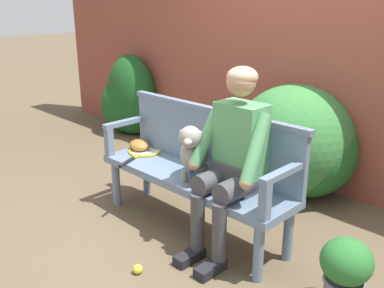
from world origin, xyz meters
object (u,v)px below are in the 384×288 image
(person_seated, at_px, (233,155))
(tennis_ball, at_px, (138,269))
(tennis_racket, at_px, (143,152))
(potted_plant, at_px, (345,271))
(garden_bench, at_px, (192,182))
(dog_on_bench, at_px, (194,151))
(baseball_glove, at_px, (139,145))

(person_seated, distance_m, tennis_ball, 1.01)
(tennis_racket, height_order, potted_plant, tennis_racket)
(garden_bench, xyz_separation_m, potted_plant, (1.29, -0.04, -0.15))
(garden_bench, xyz_separation_m, tennis_ball, (0.16, -0.68, -0.37))
(garden_bench, xyz_separation_m, dog_on_bench, (0.07, -0.05, 0.29))
(person_seated, bearing_deg, garden_bench, 178.76)
(dog_on_bench, relative_size, tennis_ball, 6.75)
(person_seated, relative_size, baseball_glove, 6.09)
(baseball_glove, bearing_deg, tennis_ball, -19.74)
(garden_bench, bearing_deg, tennis_racket, 176.03)
(garden_bench, height_order, dog_on_bench, dog_on_bench)
(potted_plant, bearing_deg, tennis_ball, -150.35)
(tennis_racket, bearing_deg, garden_bench, -3.97)
(person_seated, distance_m, dog_on_bench, 0.35)
(tennis_ball, bearing_deg, garden_bench, 103.38)
(person_seated, relative_size, dog_on_bench, 3.01)
(person_seated, xyz_separation_m, baseball_glove, (-1.15, 0.08, -0.23))
(baseball_glove, distance_m, potted_plant, 2.05)
(tennis_racket, distance_m, baseball_glove, 0.10)
(dog_on_bench, height_order, tennis_ball, dog_on_bench)
(person_seated, relative_size, tennis_ball, 20.31)
(dog_on_bench, bearing_deg, tennis_ball, -81.55)
(garden_bench, relative_size, person_seated, 1.28)
(tennis_ball, bearing_deg, baseball_glove, 140.10)
(baseball_glove, bearing_deg, person_seated, 15.94)
(garden_bench, distance_m, potted_plant, 1.30)
(dog_on_bench, bearing_deg, tennis_racket, 172.30)
(dog_on_bench, bearing_deg, garden_bench, 142.68)
(dog_on_bench, xyz_separation_m, baseball_glove, (-0.81, 0.13, -0.18))
(tennis_ball, bearing_deg, tennis_racket, 138.34)
(potted_plant, bearing_deg, dog_on_bench, -179.27)
(garden_bench, distance_m, tennis_racket, 0.66)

